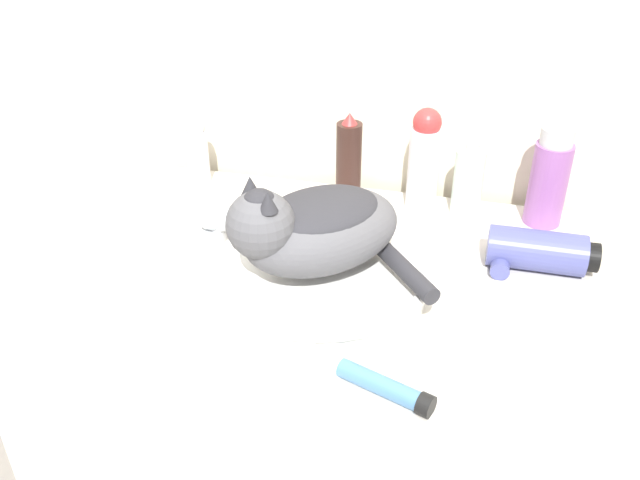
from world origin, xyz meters
name	(u,v)px	position (x,y,z in m)	size (l,w,h in m)	color
vanity_counter	(321,434)	(0.00, 0.31, 0.41)	(0.92, 0.62, 0.81)	beige
sink_basin	(322,275)	(0.02, 0.25, 0.84)	(0.36, 0.36, 0.05)	white
cat	(314,227)	(0.01, 0.24, 0.93)	(0.34, 0.30, 0.17)	#56565B
faucet	(217,220)	(-0.18, 0.31, 0.88)	(0.14, 0.08, 0.12)	silver
soap_pump_bottle	(468,181)	(0.22, 0.56, 0.88)	(0.06, 0.06, 0.17)	silver
lotion_bottle_white	(424,160)	(0.14, 0.56, 0.91)	(0.06, 0.06, 0.21)	silver
hairspray_can_black	(349,161)	(-0.01, 0.56, 0.90)	(0.05, 0.05, 0.18)	#331E19
mouthwash_bottle	(549,179)	(0.37, 0.56, 0.90)	(0.07, 0.07, 0.19)	#93569E
deodorant_stick	(197,151)	(-0.33, 0.56, 0.88)	(0.04, 0.04, 0.14)	silver
cream_tube	(387,387)	(0.16, 0.04, 0.82)	(0.14, 0.07, 0.03)	#4C7FB2
hair_dryer	(535,251)	(0.35, 0.40, 0.84)	(0.18, 0.11, 0.07)	#474C8C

